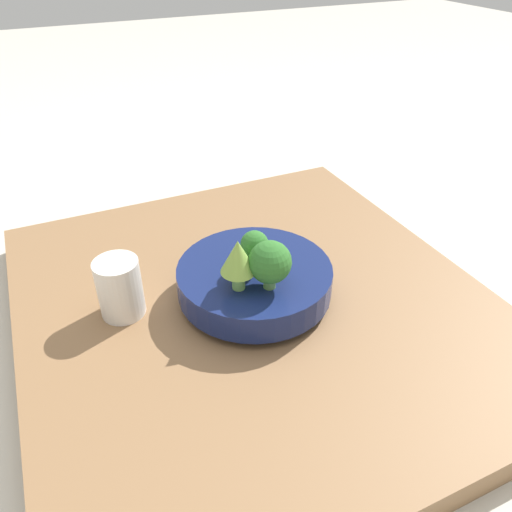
# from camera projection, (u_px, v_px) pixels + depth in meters

# --- Properties ---
(ground_plane) EXTENTS (6.00, 6.00, 0.00)m
(ground_plane) POSITION_uv_depth(u_px,v_px,m) (255.00, 319.00, 0.86)
(ground_plane) COLOR beige
(table) EXTENTS (0.81, 0.75, 0.05)m
(table) POSITION_uv_depth(u_px,v_px,m) (255.00, 308.00, 0.85)
(table) COLOR olive
(table) RESTS_ON ground_plane
(bowl) EXTENTS (0.25, 0.25, 0.06)m
(bowl) POSITION_uv_depth(u_px,v_px,m) (256.00, 279.00, 0.82)
(bowl) COLOR navy
(bowl) RESTS_ON table
(broccoli_floret_center) EXTENTS (0.04, 0.04, 0.07)m
(broccoli_floret_center) POSITION_uv_depth(u_px,v_px,m) (256.00, 247.00, 0.78)
(broccoli_floret_center) COLOR #6BA34C
(broccoli_floret_center) RESTS_ON bowl
(broccoli_floret_left) EXTENTS (0.07, 0.07, 0.08)m
(broccoli_floret_left) POSITION_uv_depth(u_px,v_px,m) (267.00, 263.00, 0.73)
(broccoli_floret_left) COLOR #609347
(broccoli_floret_left) RESTS_ON bowl
(romanesco_piece_far) EXTENTS (0.05, 0.05, 0.08)m
(romanesco_piece_far) POSITION_uv_depth(u_px,v_px,m) (238.00, 258.00, 0.72)
(romanesco_piece_far) COLOR #7AB256
(romanesco_piece_far) RESTS_ON bowl
(cup) EXTENTS (0.07, 0.07, 0.10)m
(cup) POSITION_uv_depth(u_px,v_px,m) (120.00, 288.00, 0.77)
(cup) COLOR silver
(cup) RESTS_ON table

